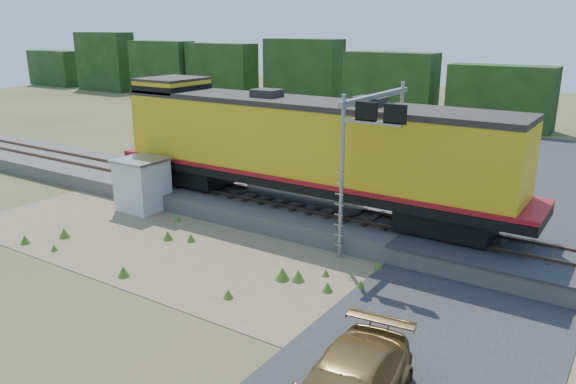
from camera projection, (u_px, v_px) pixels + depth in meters
The scene contains 10 objects.
ground at pixel (258, 276), 20.68m from camera, with size 140.00×140.00×0.00m, color #475123.
ballast at pixel (336, 221), 25.37m from camera, with size 70.00×5.00×0.80m, color slate.
rails at pixel (336, 211), 25.23m from camera, with size 70.00×1.54×0.16m.
dirt_shoulder at pixel (224, 260), 22.13m from camera, with size 26.00×8.00×0.03m, color #8C7754.
road at pixel (452, 318), 17.56m from camera, with size 7.00×66.00×0.86m.
tree_line_north at pixel (509, 93), 50.21m from camera, with size 130.00×3.00×6.50m.
weed_clumps at pixel (189, 255), 22.61m from camera, with size 15.00×6.20×0.56m, color #476F1F, non-canonical shape.
locomotive at pixel (299, 146), 25.52m from camera, with size 20.69×3.16×5.34m.
shed at pixel (143, 184), 27.79m from camera, with size 2.26×2.26×2.62m.
signal_gantry at pixel (375, 129), 22.51m from camera, with size 2.56×6.20×6.47m.
Camera 1 is at (11.34, -15.19, 8.90)m, focal length 35.00 mm.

